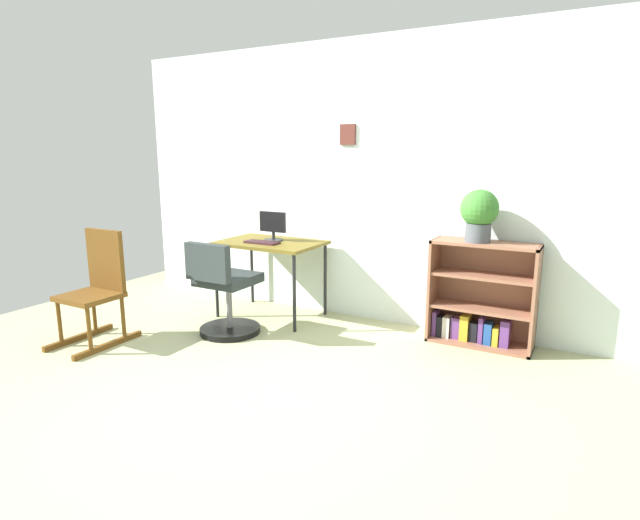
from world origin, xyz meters
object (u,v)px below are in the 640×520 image
(keyboard, at_px, (262,242))
(rocking_chair, at_px, (97,287))
(monitor, at_px, (273,227))
(potted_plant_on_shelf, at_px, (479,213))
(office_chair, at_px, (224,294))
(bookshelf_low, at_px, (481,299))
(desk, at_px, (270,248))

(keyboard, height_order, rocking_chair, rocking_chair)
(monitor, xyz_separation_m, rocking_chair, (-0.86, -1.29, -0.39))
(monitor, bearing_deg, potted_plant_on_shelf, 4.05)
(monitor, relative_size, office_chair, 0.34)
(keyboard, relative_size, bookshelf_low, 0.38)
(office_chair, relative_size, rocking_chair, 0.89)
(rocking_chair, height_order, potted_plant_on_shelf, potted_plant_on_shelf)
(desk, distance_m, keyboard, 0.14)
(monitor, relative_size, keyboard, 0.86)
(keyboard, height_order, bookshelf_low, bookshelf_low)
(bookshelf_low, bearing_deg, potted_plant_on_shelf, -129.67)
(rocking_chair, relative_size, potted_plant_on_shelf, 2.24)
(keyboard, distance_m, office_chair, 0.63)
(rocking_chair, xyz_separation_m, potted_plant_on_shelf, (2.70, 1.42, 0.61))
(potted_plant_on_shelf, bearing_deg, office_chair, -157.00)
(bookshelf_low, bearing_deg, desk, -172.95)
(desk, bearing_deg, potted_plant_on_shelf, 5.54)
(desk, relative_size, bookshelf_low, 1.11)
(bookshelf_low, height_order, potted_plant_on_shelf, potted_plant_on_shelf)
(potted_plant_on_shelf, bearing_deg, rocking_chair, -152.28)
(desk, height_order, monitor, monitor)
(desk, relative_size, office_chair, 1.15)
(desk, relative_size, potted_plant_on_shelf, 2.29)
(keyboard, relative_size, rocking_chair, 0.35)
(monitor, relative_size, bookshelf_low, 0.33)
(office_chair, relative_size, bookshelf_low, 0.97)
(bookshelf_low, xyz_separation_m, potted_plant_on_shelf, (-0.05, -0.05, 0.71))
(desk, bearing_deg, bookshelf_low, 7.05)
(rocking_chair, bearing_deg, monitor, 56.41)
(desk, relative_size, rocking_chair, 1.02)
(desk, bearing_deg, keyboard, -95.35)
(rocking_chair, bearing_deg, office_chair, 37.32)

